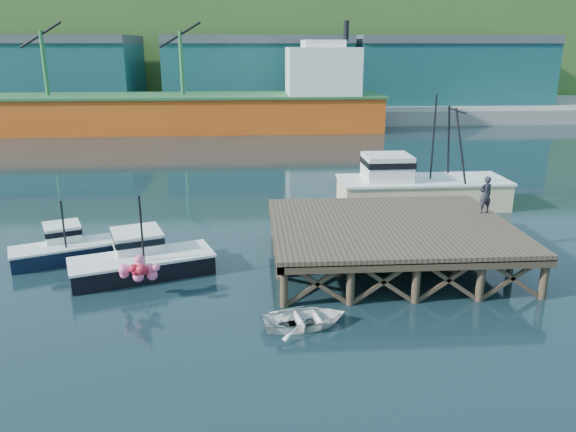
{
  "coord_description": "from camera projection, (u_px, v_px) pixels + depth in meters",
  "views": [
    {
      "loc": [
        -1.52,
        -26.52,
        10.7
      ],
      "look_at": [
        0.43,
        2.0,
        2.0
      ],
      "focal_mm": 35.0,
      "sensor_mm": 36.0,
      "label": 1
    }
  ],
  "objects": [
    {
      "name": "warehouse_right",
      "position": [
        444.0,
        73.0,
        90.63
      ],
      "size": [
        30.0,
        16.0,
        9.0
      ],
      "primitive_type": "cube",
      "color": "#184D50",
      "rests_on": "far_quay"
    },
    {
      "name": "dockworker",
      "position": [
        485.0,
        195.0,
        29.73
      ],
      "size": [
        0.82,
        0.64,
        2.0
      ],
      "primitive_type": "imported",
      "rotation": [
        0.0,
        0.0,
        3.38
      ],
      "color": "black",
      "rests_on": "wharf"
    },
    {
      "name": "ground",
      "position": [
        282.0,
        265.0,
        28.53
      ],
      "size": [
        300.0,
        300.0,
        0.0
      ],
      "primitive_type": "plane",
      "color": "black",
      "rests_on": "ground"
    },
    {
      "name": "warehouse_mid",
      "position": [
        258.0,
        73.0,
        88.67
      ],
      "size": [
        28.0,
        16.0,
        9.0
      ],
      "primitive_type": "cube",
      "color": "#184D50",
      "rests_on": "far_quay"
    },
    {
      "name": "wharf",
      "position": [
        392.0,
        228.0,
        28.14
      ],
      "size": [
        12.0,
        10.0,
        2.62
      ],
      "color": "brown",
      "rests_on": "ground"
    },
    {
      "name": "hillside",
      "position": [
        255.0,
        44.0,
        120.77
      ],
      "size": [
        220.0,
        50.0,
        22.0
      ],
      "primitive_type": "cube",
      "color": "#2D511E",
      "rests_on": "ground"
    },
    {
      "name": "cargo_ship",
      "position": [
        196.0,
        105.0,
        72.82
      ],
      "size": [
        55.5,
        10.0,
        13.75
      ],
      "color": "#DA5214",
      "rests_on": "ground"
    },
    {
      "name": "trawler",
      "position": [
        419.0,
        184.0,
        38.48
      ],
      "size": [
        11.51,
        4.25,
        7.67
      ],
      "rotation": [
        0.0,
        0.0,
        0.01
      ],
      "color": "beige",
      "rests_on": "ground"
    },
    {
      "name": "dinghy",
      "position": [
        305.0,
        318.0,
        22.21
      ],
      "size": [
        3.77,
        2.99,
        0.7
      ],
      "primitive_type": "imported",
      "rotation": [
        0.0,
        0.0,
        1.75
      ],
      "color": "white",
      "rests_on": "ground"
    },
    {
      "name": "boat_black",
      "position": [
        141.0,
        259.0,
        27.3
      ],
      "size": [
        7.18,
        5.96,
        4.17
      ],
      "rotation": [
        0.0,
        0.0,
        0.34
      ],
      "color": "black",
      "rests_on": "ground"
    },
    {
      "name": "boat_navy",
      "position": [
        65.0,
        247.0,
        29.17
      ],
      "size": [
        5.69,
        3.97,
        3.35
      ],
      "rotation": [
        0.0,
        0.0,
        0.39
      ],
      "color": "black",
      "rests_on": "ground"
    },
    {
      "name": "warehouse_left",
      "position": [
        31.0,
        74.0,
        86.39
      ],
      "size": [
        32.0,
        16.0,
        9.0
      ],
      "primitive_type": "cube",
      "color": "#184D50",
      "rests_on": "far_quay"
    },
    {
      "name": "far_quay",
      "position": [
        258.0,
        105.0,
        95.05
      ],
      "size": [
        160.0,
        40.0,
        2.0
      ],
      "primitive_type": "cube",
      "color": "gray",
      "rests_on": "ground"
    }
  ]
}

